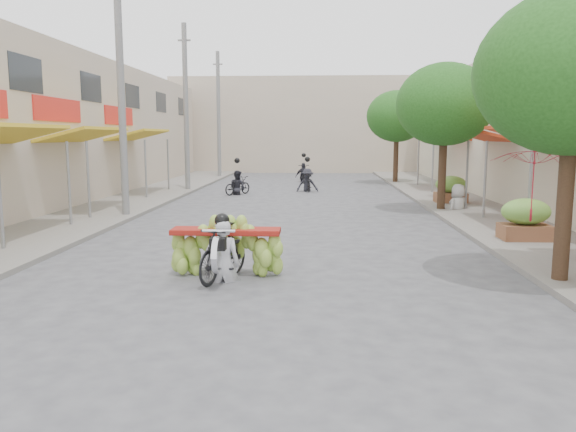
# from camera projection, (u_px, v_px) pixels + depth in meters

# --- Properties ---
(ground) EXTENTS (120.00, 120.00, 0.00)m
(ground) POSITION_uv_depth(u_px,v_px,m) (233.00, 369.00, 6.58)
(ground) COLOR #55555A
(ground) RESTS_ON ground
(sidewalk_left) EXTENTS (4.00, 60.00, 0.12)m
(sidewalk_left) POSITION_uv_depth(u_px,v_px,m) (112.00, 205.00, 21.76)
(sidewalk_left) COLOR gray
(sidewalk_left) RESTS_ON ground
(sidewalk_right) EXTENTS (4.00, 60.00, 0.12)m
(sidewalk_right) POSITION_uv_depth(u_px,v_px,m) (478.00, 207.00, 21.03)
(sidewalk_right) COLOR gray
(sidewalk_right) RESTS_ON ground
(far_building) EXTENTS (20.00, 6.00, 7.00)m
(far_building) POSITION_uv_depth(u_px,v_px,m) (305.00, 126.00, 43.64)
(far_building) COLOR #BDAB95
(far_building) RESTS_ON ground
(utility_pole_mid) EXTENTS (0.60, 0.24, 8.00)m
(utility_pole_mid) POSITION_uv_depth(u_px,v_px,m) (121.00, 95.00, 18.15)
(utility_pole_mid) COLOR slate
(utility_pole_mid) RESTS_ON ground
(utility_pole_far) EXTENTS (0.60, 0.24, 8.00)m
(utility_pole_far) POSITION_uv_depth(u_px,v_px,m) (186.00, 108.00, 27.05)
(utility_pole_far) COLOR slate
(utility_pole_far) RESTS_ON ground
(utility_pole_back) EXTENTS (0.60, 0.24, 8.00)m
(utility_pole_back) POSITION_uv_depth(u_px,v_px,m) (219.00, 115.00, 35.94)
(utility_pole_back) COLOR slate
(utility_pole_back) RESTS_ON ground
(street_tree_near) EXTENTS (3.40, 3.40, 5.25)m
(street_tree_near) POSITION_uv_depth(u_px,v_px,m) (574.00, 73.00, 9.71)
(street_tree_near) COLOR #3A2719
(street_tree_near) RESTS_ON ground
(street_tree_mid) EXTENTS (3.40, 3.40, 5.25)m
(street_tree_mid) POSITION_uv_depth(u_px,v_px,m) (445.00, 105.00, 19.60)
(street_tree_mid) COLOR #3A2719
(street_tree_mid) RESTS_ON ground
(street_tree_far) EXTENTS (3.40, 3.40, 5.25)m
(street_tree_far) POSITION_uv_depth(u_px,v_px,m) (397.00, 116.00, 31.46)
(street_tree_far) COLOR #3A2719
(street_tree_far) RESTS_ON ground
(produce_crate_mid) EXTENTS (1.20, 0.88, 1.16)m
(produce_crate_mid) POSITION_uv_depth(u_px,v_px,m) (526.00, 216.00, 14.06)
(produce_crate_mid) COLOR brown
(produce_crate_mid) RESTS_ON ground
(produce_crate_far) EXTENTS (1.20, 0.88, 1.16)m
(produce_crate_far) POSITION_uv_depth(u_px,v_px,m) (451.00, 187.00, 21.97)
(produce_crate_far) COLOR brown
(produce_crate_far) RESTS_ON ground
(banana_motorbike) EXTENTS (2.20, 1.92, 2.18)m
(banana_motorbike) POSITION_uv_depth(u_px,v_px,m) (224.00, 242.00, 10.66)
(banana_motorbike) COLOR black
(banana_motorbike) RESTS_ON ground
(market_umbrella) EXTENTS (2.46, 2.46, 1.74)m
(market_umbrella) POSITION_uv_depth(u_px,v_px,m) (535.00, 147.00, 12.77)
(market_umbrella) COLOR maroon
(market_umbrella) RESTS_ON ground
(pedestrian) EXTENTS (1.01, 0.94, 1.77)m
(pedestrian) POSITION_uv_depth(u_px,v_px,m) (459.00, 184.00, 19.97)
(pedestrian) COLOR silver
(pedestrian) RESTS_ON ground
(bg_motorbike_a) EXTENTS (1.32, 1.57, 1.95)m
(bg_motorbike_a) POSITION_uv_depth(u_px,v_px,m) (237.00, 178.00, 25.93)
(bg_motorbike_a) COLOR black
(bg_motorbike_a) RESTS_ON ground
(bg_motorbike_b) EXTENTS (1.14, 1.67, 1.95)m
(bg_motorbike_b) POSITION_uv_depth(u_px,v_px,m) (307.00, 174.00, 27.34)
(bg_motorbike_b) COLOR black
(bg_motorbike_b) RESTS_ON ground
(bg_motorbike_c) EXTENTS (0.98, 1.74, 1.95)m
(bg_motorbike_c) POSITION_uv_depth(u_px,v_px,m) (304.00, 169.00, 33.21)
(bg_motorbike_c) COLOR black
(bg_motorbike_c) RESTS_ON ground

